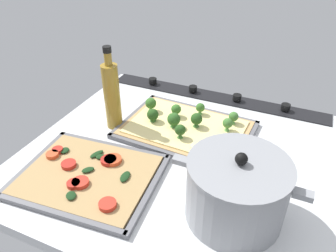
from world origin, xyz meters
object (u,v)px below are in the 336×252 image
(broccoli_pizza, at_px, (185,126))
(oil_bottle, at_px, (112,95))
(baking_tray_front, at_px, (186,130))
(cooking_pot, at_px, (236,190))
(baking_tray_back, at_px, (88,177))
(veggie_pizza_back, at_px, (88,174))

(broccoli_pizza, distance_m, oil_bottle, 0.22)
(baking_tray_front, height_order, broccoli_pizza, broccoli_pizza)
(broccoli_pizza, xyz_separation_m, cooking_pot, (-0.20, 0.24, 0.05))
(oil_bottle, bearing_deg, baking_tray_back, 105.32)
(oil_bottle, bearing_deg, broccoli_pizza, -164.41)
(broccoli_pizza, relative_size, cooking_pot, 1.29)
(broccoli_pizza, bearing_deg, baking_tray_front, 153.71)
(baking_tray_front, height_order, oil_bottle, oil_bottle)
(baking_tray_front, bearing_deg, oil_bottle, 15.01)
(baking_tray_front, bearing_deg, baking_tray_back, 62.52)
(veggie_pizza_back, distance_m, oil_bottle, 0.24)
(veggie_pizza_back, height_order, cooking_pot, cooking_pot)
(veggie_pizza_back, xyz_separation_m, oil_bottle, (0.06, -0.22, 0.09))
(cooking_pot, height_order, oil_bottle, oil_bottle)
(veggie_pizza_back, distance_m, cooking_pot, 0.34)
(baking_tray_front, height_order, veggie_pizza_back, veggie_pizza_back)
(baking_tray_back, xyz_separation_m, cooking_pot, (-0.34, -0.03, 0.06))
(baking_tray_back, bearing_deg, oil_bottle, -74.68)
(baking_tray_front, bearing_deg, cooking_pot, 129.22)
(baking_tray_front, height_order, baking_tray_back, same)
(baking_tray_back, xyz_separation_m, oil_bottle, (0.06, -0.22, 0.10))
(broccoli_pizza, xyz_separation_m, baking_tray_back, (0.14, 0.27, -0.01))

